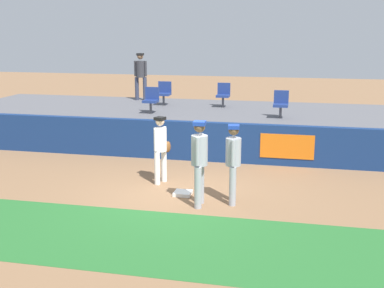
# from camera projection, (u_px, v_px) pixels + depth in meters

# --- Properties ---
(ground_plane) EXTENTS (60.00, 60.00, 0.00)m
(ground_plane) POSITION_uv_depth(u_px,v_px,m) (178.00, 195.00, 11.63)
(ground_plane) COLOR #846042
(grass_foreground_strip) EXTENTS (18.00, 2.80, 0.01)m
(grass_foreground_strip) POSITION_uv_depth(u_px,v_px,m) (145.00, 239.00, 9.21)
(grass_foreground_strip) COLOR #26662B
(grass_foreground_strip) RESTS_ON ground_plane
(first_base) EXTENTS (0.40, 0.40, 0.08)m
(first_base) POSITION_uv_depth(u_px,v_px,m) (183.00, 193.00, 11.65)
(first_base) COLOR white
(first_base) RESTS_ON ground_plane
(player_fielder_home) EXTENTS (0.44, 0.50, 1.69)m
(player_fielder_home) POSITION_uv_depth(u_px,v_px,m) (161.00, 145.00, 12.36)
(player_fielder_home) COLOR white
(player_fielder_home) RESTS_ON ground_plane
(player_runner_visitor) EXTENTS (0.37, 0.53, 1.89)m
(player_runner_visitor) POSITION_uv_depth(u_px,v_px,m) (199.00, 157.00, 10.71)
(player_runner_visitor) COLOR #9EA3AD
(player_runner_visitor) RESTS_ON ground_plane
(player_coach_visitor) EXTENTS (0.37, 0.50, 1.78)m
(player_coach_visitor) POSITION_uv_depth(u_px,v_px,m) (233.00, 158.00, 10.88)
(player_coach_visitor) COLOR #9EA3AD
(player_coach_visitor) RESTS_ON ground_plane
(field_wall) EXTENTS (18.00, 0.26, 1.16)m
(field_wall) POSITION_uv_depth(u_px,v_px,m) (205.00, 142.00, 14.56)
(field_wall) COLOR navy
(field_wall) RESTS_ON ground_plane
(bleacher_platform) EXTENTS (18.00, 4.80, 1.11)m
(bleacher_platform) POSITION_uv_depth(u_px,v_px,m) (219.00, 126.00, 17.01)
(bleacher_platform) COLOR #59595E
(bleacher_platform) RESTS_ON ground_plane
(seat_front_left) EXTENTS (0.46, 0.44, 0.84)m
(seat_front_left) POSITION_uv_depth(u_px,v_px,m) (151.00, 99.00, 16.14)
(seat_front_left) COLOR #4C4C51
(seat_front_left) RESTS_ON bleacher_platform
(seat_front_right) EXTENTS (0.45, 0.44, 0.84)m
(seat_front_right) POSITION_uv_depth(u_px,v_px,m) (281.00, 103.00, 15.27)
(seat_front_right) COLOR #4C4C51
(seat_front_right) RESTS_ON bleacher_platform
(seat_back_left) EXTENTS (0.48, 0.44, 0.84)m
(seat_back_left) POSITION_uv_depth(u_px,v_px,m) (164.00, 92.00, 17.87)
(seat_back_left) COLOR #4C4C51
(seat_back_left) RESTS_ON bleacher_platform
(seat_back_center) EXTENTS (0.45, 0.44, 0.84)m
(seat_back_center) POSITION_uv_depth(u_px,v_px,m) (223.00, 94.00, 17.41)
(seat_back_center) COLOR #4C4C51
(seat_back_center) RESTS_ON bleacher_platform
(spectator_hooded) EXTENTS (0.50, 0.35, 1.79)m
(spectator_hooded) POSITION_uv_depth(u_px,v_px,m) (141.00, 73.00, 18.98)
(spectator_hooded) COLOR #33384C
(spectator_hooded) RESTS_ON bleacher_platform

